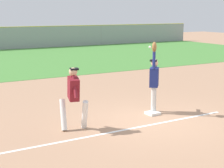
{
  "coord_description": "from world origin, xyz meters",
  "views": [
    {
      "loc": [
        -6.16,
        -8.39,
        3.16
      ],
      "look_at": [
        -0.96,
        0.81,
        1.05
      ],
      "focal_mm": 57.81,
      "sensor_mm": 36.0,
      "label": 1
    }
  ],
  "objects_px": {
    "parked_car_blue": "(4,39)",
    "parked_car_tan": "(100,35)",
    "runner": "(74,94)",
    "fielder": "(154,78)",
    "baseball": "(150,47)",
    "parked_car_green": "(57,37)",
    "first_base": "(153,113)"
  },
  "relations": [
    {
      "from": "baseball",
      "to": "parked_car_blue",
      "type": "relative_size",
      "value": 0.02
    },
    {
      "from": "runner",
      "to": "parked_car_blue",
      "type": "height_order",
      "value": "runner"
    },
    {
      "from": "baseball",
      "to": "parked_car_blue",
      "type": "height_order",
      "value": "baseball"
    },
    {
      "from": "runner",
      "to": "parked_car_blue",
      "type": "xyz_separation_m",
      "value": [
        4.1,
        25.85,
        -0.32
      ]
    },
    {
      "from": "runner",
      "to": "parked_car_blue",
      "type": "relative_size",
      "value": 0.38
    },
    {
      "from": "fielder",
      "to": "runner",
      "type": "distance_m",
      "value": 2.92
    },
    {
      "from": "baseball",
      "to": "first_base",
      "type": "bearing_deg",
      "value": -104.32
    },
    {
      "from": "baseball",
      "to": "parked_car_blue",
      "type": "distance_m",
      "value": 25.41
    },
    {
      "from": "runner",
      "to": "parked_car_tan",
      "type": "bearing_deg",
      "value": 74.32
    },
    {
      "from": "parked_car_green",
      "to": "parked_car_tan",
      "type": "distance_m",
      "value": 4.97
    },
    {
      "from": "baseball",
      "to": "parked_car_green",
      "type": "bearing_deg",
      "value": 75.35
    },
    {
      "from": "first_base",
      "to": "parked_car_tan",
      "type": "distance_m",
      "value": 28.81
    },
    {
      "from": "fielder",
      "to": "parked_car_green",
      "type": "relative_size",
      "value": 0.5
    },
    {
      "from": "parked_car_tan",
      "to": "fielder",
      "type": "bearing_deg",
      "value": -114.91
    },
    {
      "from": "parked_car_blue",
      "to": "runner",
      "type": "bearing_deg",
      "value": -96.61
    },
    {
      "from": "baseball",
      "to": "runner",
      "type": "bearing_deg",
      "value": -169.84
    },
    {
      "from": "first_base",
      "to": "parked_car_green",
      "type": "xyz_separation_m",
      "value": [
        6.84,
        26.2,
        0.63
      ]
    },
    {
      "from": "runner",
      "to": "parked_car_tan",
      "type": "distance_m",
      "value": 30.18
    },
    {
      "from": "fielder",
      "to": "parked_car_tan",
      "type": "relative_size",
      "value": 0.52
    },
    {
      "from": "fielder",
      "to": "baseball",
      "type": "distance_m",
      "value": 0.99
    },
    {
      "from": "baseball",
      "to": "parked_car_tan",
      "type": "xyz_separation_m",
      "value": [
        11.73,
        25.92,
        -1.41
      ]
    },
    {
      "from": "baseball",
      "to": "parked_car_green",
      "type": "height_order",
      "value": "baseball"
    },
    {
      "from": "fielder",
      "to": "parked_car_blue",
      "type": "distance_m",
      "value": 25.55
    },
    {
      "from": "parked_car_blue",
      "to": "parked_car_tan",
      "type": "height_order",
      "value": "same"
    },
    {
      "from": "first_base",
      "to": "fielder",
      "type": "height_order",
      "value": "fielder"
    },
    {
      "from": "fielder",
      "to": "parked_car_green",
      "type": "height_order",
      "value": "fielder"
    },
    {
      "from": "first_base",
      "to": "baseball",
      "type": "distance_m",
      "value": 2.08
    },
    {
      "from": "parked_car_tan",
      "to": "first_base",
      "type": "bearing_deg",
      "value": -115.04
    },
    {
      "from": "parked_car_green",
      "to": "baseball",
      "type": "bearing_deg",
      "value": -110.32
    },
    {
      "from": "baseball",
      "to": "fielder",
      "type": "bearing_deg",
      "value": -72.64
    },
    {
      "from": "parked_car_blue",
      "to": "parked_car_tan",
      "type": "bearing_deg",
      "value": 5.6
    },
    {
      "from": "baseball",
      "to": "parked_car_green",
      "type": "xyz_separation_m",
      "value": [
        6.76,
        25.85,
        -1.41
      ]
    }
  ]
}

